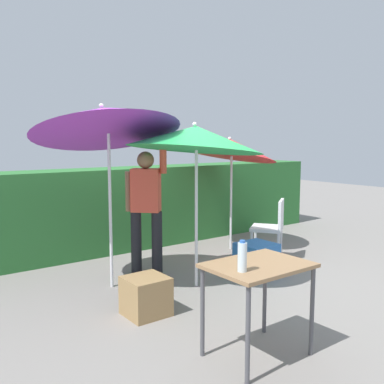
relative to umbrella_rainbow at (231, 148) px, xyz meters
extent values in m
plane|color=gray|center=(-1.37, -1.11, -1.62)|extent=(24.00, 24.00, 0.00)
cube|color=#2D7033|center=(-1.37, 1.07, -0.97)|extent=(8.00, 0.70, 1.30)
cylinder|color=silver|center=(0.00, -0.02, -0.87)|extent=(0.04, 0.04, 1.50)
cone|color=red|center=(0.00, 0.00, 0.00)|extent=(1.51, 1.48, 0.53)
sphere|color=silver|center=(0.00, 0.02, 0.15)|extent=(0.05, 0.05, 0.05)
cylinder|color=silver|center=(-2.35, -0.52, -0.71)|extent=(0.04, 0.04, 1.83)
cone|color=purple|center=(-2.39, -0.51, 0.35)|extent=(1.72, 1.72, 0.78)
sphere|color=silver|center=(-2.43, -0.51, 0.51)|extent=(0.05, 0.05, 0.05)
cylinder|color=silver|center=(-1.53, -1.10, -0.81)|extent=(0.04, 0.04, 1.63)
cone|color=green|center=(-1.53, -1.09, 0.15)|extent=(1.62, 1.60, 0.47)
sphere|color=silver|center=(-1.53, -1.08, 0.31)|extent=(0.05, 0.05, 0.05)
cylinder|color=black|center=(-1.63, -0.40, -1.21)|extent=(0.14, 0.14, 0.82)
cylinder|color=black|center=(-1.83, -0.20, -1.21)|extent=(0.14, 0.14, 0.82)
cube|color=#E04C38|center=(-1.73, -0.30, -0.52)|extent=(0.41, 0.41, 0.56)
sphere|color=#8C6647|center=(-1.73, -0.30, -0.13)|extent=(0.22, 0.22, 0.22)
cylinder|color=#E04C38|center=(-1.57, -0.46, -0.02)|extent=(0.13, 0.13, 0.56)
cylinder|color=#8C6647|center=(-1.89, -0.13, -0.54)|extent=(0.13, 0.13, 0.52)
cylinder|color=silver|center=(0.04, -0.54, -1.40)|extent=(0.04, 0.04, 0.44)
cylinder|color=silver|center=(-0.26, -0.76, -1.40)|extent=(0.04, 0.04, 0.44)
cylinder|color=silver|center=(0.27, -0.84, -1.40)|extent=(0.04, 0.04, 0.44)
cylinder|color=silver|center=(-0.04, -1.07, -1.40)|extent=(0.04, 0.04, 0.44)
cube|color=silver|center=(0.00, -0.80, -1.16)|extent=(0.61, 0.61, 0.05)
cube|color=silver|center=(0.12, -0.96, -0.93)|extent=(0.38, 0.29, 0.40)
cube|color=#2D6BB7|center=(-0.64, -1.23, -1.41)|extent=(0.45, 0.44, 0.42)
cube|color=#9E7A4C|center=(-2.46, -1.49, -1.43)|extent=(0.41, 0.40, 0.39)
cylinder|color=#4C4C51|center=(-1.79, -2.47, -1.25)|extent=(0.04, 0.04, 0.74)
cylinder|color=#4C4C51|center=(-2.51, -2.47, -1.25)|extent=(0.04, 0.04, 0.74)
cylinder|color=#4C4C51|center=(-1.79, -2.99, -1.25)|extent=(0.04, 0.04, 0.74)
cylinder|color=#4C4C51|center=(-2.51, -2.99, -1.25)|extent=(0.04, 0.04, 0.74)
cube|color=#99724C|center=(-2.15, -2.73, -0.87)|extent=(0.80, 0.60, 0.03)
cylinder|color=silver|center=(-2.40, -2.80, -0.74)|extent=(0.07, 0.07, 0.22)
cylinder|color=#2D60B7|center=(-2.40, -2.80, -0.62)|extent=(0.04, 0.04, 0.02)
camera|label=1|loc=(-4.58, -5.07, 0.13)|focal=40.26mm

